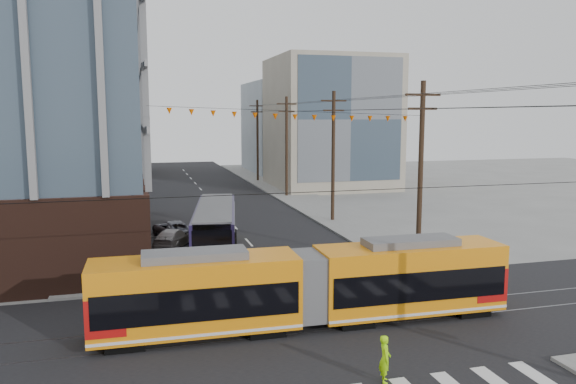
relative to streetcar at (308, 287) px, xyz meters
name	(u,v)px	position (x,y,z in m)	size (l,w,h in m)	color
ground	(355,360)	(0.69, -3.73, -1.73)	(160.00, 160.00, 0.00)	slate
bg_bldg_nw_near	(49,115)	(-16.31, 48.27, 7.27)	(18.00, 16.00, 18.00)	#8C99A5
bg_bldg_ne_near	(330,123)	(16.69, 44.27, 6.27)	(14.00, 14.00, 16.00)	gray
bg_bldg_nw_far	(89,108)	(-13.31, 68.27, 8.27)	(16.00, 18.00, 20.00)	gray
bg_bldg_ne_far	(300,127)	(18.69, 64.27, 5.27)	(16.00, 16.00, 14.00)	#8C99A5
utility_pole_far	(258,141)	(9.19, 52.27, 3.77)	(0.30, 0.30, 11.00)	black
streetcar	(308,287)	(0.00, 0.00, 0.00)	(17.98, 2.53, 3.46)	orange
city_bus	(215,230)	(-2.08, 13.48, -0.08)	(2.52, 11.65, 3.30)	#21193E
parked_car_silver	(176,272)	(-5.07, 7.32, -0.99)	(1.56, 4.49, 1.48)	#B2B7BC
parked_car_white	(173,238)	(-4.64, 16.36, -1.10)	(1.76, 4.33, 1.26)	#B3ADAE
parked_car_grey	(173,229)	(-4.41, 19.42, -1.09)	(2.12, 4.59, 1.28)	slate
pedestrian	(385,359)	(1.00, -5.63, -0.90)	(0.60, 0.40, 1.66)	#A7FF0A
jersey_barrier	(395,250)	(8.99, 9.85, -1.32)	(0.92, 4.08, 0.82)	slate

